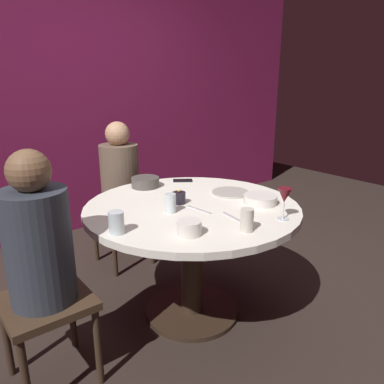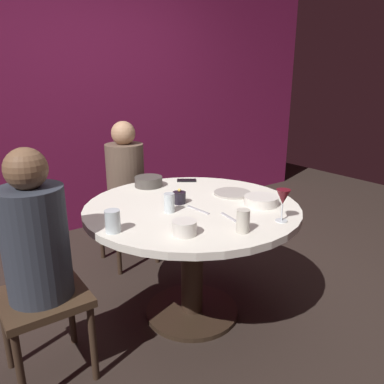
{
  "view_description": "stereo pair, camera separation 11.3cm",
  "coord_description": "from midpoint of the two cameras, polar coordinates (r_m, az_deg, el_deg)",
  "views": [
    {
      "loc": [
        -1.31,
        -1.65,
        1.49
      ],
      "look_at": [
        0.0,
        0.0,
        0.83
      ],
      "focal_mm": 34.8,
      "sensor_mm": 36.0,
      "label": 1
    },
    {
      "loc": [
        -1.22,
        -1.72,
        1.49
      ],
      "look_at": [
        0.0,
        0.0,
        0.83
      ],
      "focal_mm": 34.8,
      "sensor_mm": 36.0,
      "label": 2
    }
  ],
  "objects": [
    {
      "name": "dining_table",
      "position": [
        2.29,
        -1.42,
        -5.83
      ],
      "size": [
        1.29,
        1.29,
        0.75
      ],
      "color": "silver",
      "rests_on": "ground"
    },
    {
      "name": "knife_near_plate",
      "position": [
        2.03,
        4.66,
        -3.9
      ],
      "size": [
        0.04,
        0.18,
        0.01
      ],
      "primitive_type": "cube",
      "rotation": [
        0.0,
        0.0,
        -0.15
      ],
      "color": "#B7B7BC",
      "rests_on": "dining_table"
    },
    {
      "name": "cup_by_left_diner",
      "position": [
        1.86,
        -13.23,
        -4.62
      ],
      "size": [
        0.08,
        0.08,
        0.11
      ],
      "primitive_type": "cylinder",
      "color": "silver",
      "rests_on": "dining_table"
    },
    {
      "name": "candle_holder",
      "position": [
        2.25,
        -3.44,
        -0.89
      ],
      "size": [
        0.08,
        0.08,
        0.09
      ],
      "color": "black",
      "rests_on": "dining_table"
    },
    {
      "name": "cup_near_candle",
      "position": [
        1.85,
        6.7,
        -4.29
      ],
      "size": [
        0.07,
        0.07,
        0.12
      ],
      "primitive_type": "cylinder",
      "color": "beige",
      "rests_on": "dining_table"
    },
    {
      "name": "bowl_salad_center",
      "position": [
        2.61,
        -8.41,
        1.49
      ],
      "size": [
        0.19,
        0.19,
        0.07
      ],
      "primitive_type": "cylinder",
      "color": "#4C4742",
      "rests_on": "dining_table"
    },
    {
      "name": "seated_diner_left",
      "position": [
        1.88,
        -24.02,
        -7.95
      ],
      "size": [
        0.4,
        0.4,
        1.2
      ],
      "rotation": [
        0.0,
        0.0,
        6.28
      ],
      "color": "#3F2D1E",
      "rests_on": "ground"
    },
    {
      "name": "ground_plane",
      "position": [
        2.58,
        -1.32,
        -17.97
      ],
      "size": [
        8.0,
        8.0,
        0.0
      ],
      "primitive_type": "plane",
      "color": "#2D231E"
    },
    {
      "name": "fork_near_plate",
      "position": [
        2.14,
        -0.43,
        -2.74
      ],
      "size": [
        0.03,
        0.18,
        0.01
      ],
      "primitive_type": "cube",
      "rotation": [
        0.0,
        0.0,
        0.11
      ],
      "color": "#B7B7BC",
      "rests_on": "dining_table"
    },
    {
      "name": "cell_phone",
      "position": [
        2.74,
        -2.62,
        1.77
      ],
      "size": [
        0.15,
        0.14,
        0.01
      ],
      "primitive_type": "cube",
      "rotation": [
        0.0,
        0.0,
        0.96
      ],
      "color": "black",
      "rests_on": "dining_table"
    },
    {
      "name": "back_wall",
      "position": [
        3.79,
        -19.47,
        13.46
      ],
      "size": [
        6.0,
        0.1,
        2.6
      ],
      "primitive_type": "cube",
      "color": "maroon",
      "rests_on": "ground"
    },
    {
      "name": "cup_by_right_diner",
      "position": [
        2.1,
        -4.87,
        -1.73
      ],
      "size": [
        0.06,
        0.06,
        0.11
      ],
      "primitive_type": "cylinder",
      "color": "silver",
      "rests_on": "dining_table"
    },
    {
      "name": "bowl_serving_large",
      "position": [
        2.27,
        9.04,
        -1.14
      ],
      "size": [
        0.2,
        0.2,
        0.05
      ],
      "primitive_type": "cylinder",
      "color": "silver",
      "rests_on": "dining_table"
    },
    {
      "name": "wine_glass",
      "position": [
        2.01,
        12.43,
        -0.74
      ],
      "size": [
        0.08,
        0.08,
        0.18
      ],
      "color": "silver",
      "rests_on": "dining_table"
    },
    {
      "name": "bowl_small_white",
      "position": [
        1.81,
        -2.22,
        -5.52
      ],
      "size": [
        0.12,
        0.12,
        0.07
      ],
      "primitive_type": "cylinder",
      "color": "silver",
      "rests_on": "dining_table"
    },
    {
      "name": "seated_diner_back",
      "position": [
        2.99,
        -12.03,
        1.94
      ],
      "size": [
        0.4,
        0.4,
        1.17
      ],
      "rotation": [
        0.0,
        0.0,
        4.71
      ],
      "color": "#3F2D1E",
      "rests_on": "ground"
    },
    {
      "name": "dinner_plate",
      "position": [
        2.45,
        4.59,
        -0.09
      ],
      "size": [
        0.24,
        0.24,
        0.01
      ],
      "primitive_type": "cylinder",
      "color": "#B2ADA3",
      "rests_on": "dining_table"
    }
  ]
}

